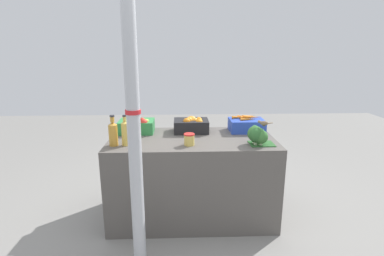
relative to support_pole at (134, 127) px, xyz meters
The scene contains 11 objects.
ground_plane 1.42m from the support_pole, 59.05° to the left, with size 10.00×10.00×0.00m, color gray.
market_table 1.12m from the support_pole, 59.05° to the left, with size 1.60×0.83×0.83m, color #56514C.
support_pole is the anchor object (origin of this frame).
apple_crate 0.99m from the support_pole, 97.40° to the left, with size 0.36×0.27×0.16m.
orange_crate 1.09m from the support_pole, 65.26° to the left, with size 0.36×0.27×0.16m.
carrot_crate 1.43m from the support_pole, 43.37° to the left, with size 0.36×0.27×0.17m.
broccoli_pile 1.15m from the support_pole, 25.81° to the left, with size 0.24×0.20×0.18m.
juice_bottle_amber 0.62m from the support_pole, 117.27° to the left, with size 0.08×0.08×0.28m.
juice_bottle_golden 0.58m from the support_pole, 107.34° to the left, with size 0.06×0.06×0.28m.
pickle_jar 0.70m from the support_pole, 51.20° to the left, with size 0.10×0.10×0.11m.
sparrow_bird 1.18m from the support_pole, 24.77° to the left, with size 0.13×0.06×0.05m.
Camera 1 is at (-0.11, -2.80, 1.65)m, focal length 28.00 mm.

